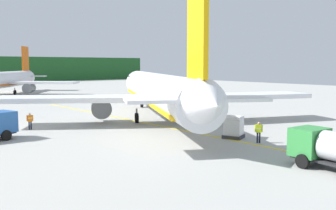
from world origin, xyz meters
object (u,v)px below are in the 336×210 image
airliner_mid_apron (2,80)px  cargo_container_near (234,127)px  airliner_foreground (158,91)px  crew_loader_left (30,120)px  crew_marshaller (259,131)px

airliner_mid_apron → cargo_container_near: (1.02, -62.46, -2.09)m
airliner_foreground → cargo_container_near: bearing=-95.9°
airliner_foreground → cargo_container_near: (-1.27, -12.24, -2.42)m
airliner_mid_apron → crew_loader_left: bearing=-103.4°
airliner_mid_apron → crew_marshaller: airliner_mid_apron is taller
airliner_mid_apron → cargo_container_near: airliner_mid_apron is taller
airliner_mid_apron → crew_loader_left: (-11.09, -46.69, -2.10)m
cargo_container_near → crew_loader_left: cargo_container_near is taller
airliner_foreground → crew_loader_left: 14.05m
airliner_mid_apron → crew_marshaller: 65.19m
airliner_foreground → crew_marshaller: size_ratio=22.00×
airliner_foreground → airliner_mid_apron: airliner_foreground is taller
crew_marshaller → crew_loader_left: bearing=123.2°
crew_marshaller → crew_loader_left: 22.08m
crew_marshaller → airliner_mid_apron: bearing=90.9°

